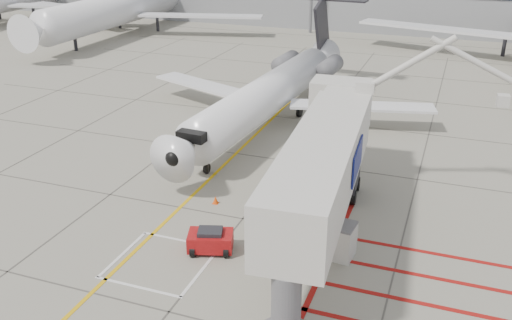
% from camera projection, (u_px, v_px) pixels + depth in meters
% --- Properties ---
extents(ground_plane, '(260.00, 260.00, 0.00)m').
position_uv_depth(ground_plane, '(211.00, 259.00, 25.97)').
color(ground_plane, gray).
rests_on(ground_plane, ground).
extents(regional_jet, '(25.93, 31.68, 7.87)m').
position_uv_depth(regional_jet, '(255.00, 82.00, 38.94)').
color(regional_jet, white).
rests_on(regional_jet, ground_plane).
extents(jet_bridge, '(10.23, 19.43, 7.54)m').
position_uv_depth(jet_bridge, '(321.00, 177.00, 25.21)').
color(jet_bridge, silver).
rests_on(jet_bridge, ground_plane).
extents(pushback_tug, '(2.35, 1.85, 1.20)m').
position_uv_depth(pushback_tug, '(210.00, 240.00, 26.37)').
color(pushback_tug, '#9F0F11').
rests_on(pushback_tug, ground_plane).
extents(baggage_cart, '(1.89, 1.47, 1.05)m').
position_uv_depth(baggage_cart, '(272.00, 198.00, 30.39)').
color(baggage_cart, '#535257').
rests_on(baggage_cart, ground_plane).
extents(ground_power_unit, '(2.23, 1.45, 1.67)m').
position_uv_depth(ground_power_unit, '(331.00, 238.00, 26.05)').
color(ground_power_unit, beige).
rests_on(ground_power_unit, ground_plane).
extents(cone_nose, '(0.32, 0.32, 0.44)m').
position_uv_depth(cone_nose, '(215.00, 200.00, 30.89)').
color(cone_nose, '#E8480C').
rests_on(cone_nose, ground_plane).
extents(cone_side, '(0.38, 0.38, 0.53)m').
position_uv_depth(cone_side, '(333.00, 187.00, 32.27)').
color(cone_side, orange).
rests_on(cone_side, ground_plane).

